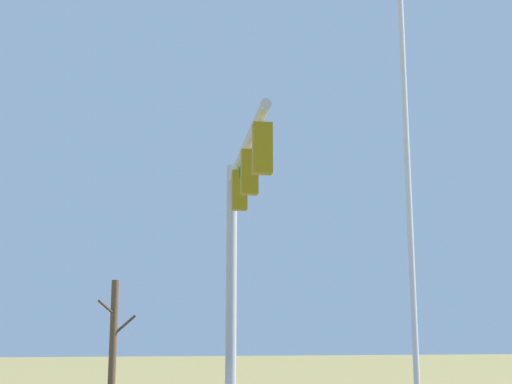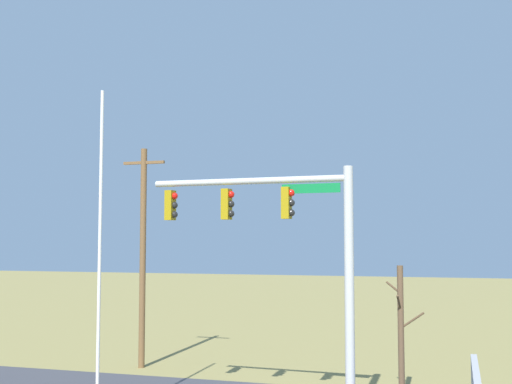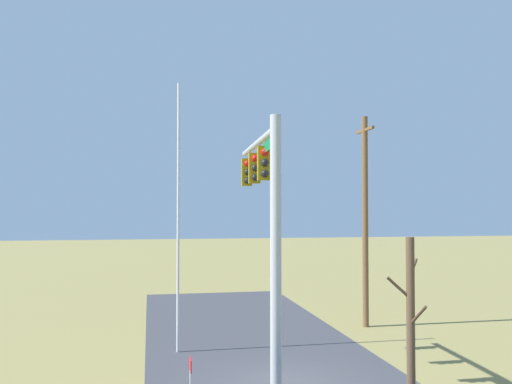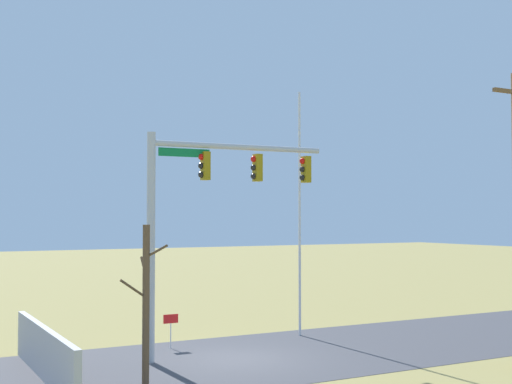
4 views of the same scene
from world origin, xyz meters
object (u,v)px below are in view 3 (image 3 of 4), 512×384
object	(u,v)px
bare_tree	(411,331)
open_sign	(190,370)
utility_pole	(365,217)
flagpole	(178,217)
signal_mast	(265,205)

from	to	relation	value
bare_tree	open_sign	bearing A→B (deg)	-118.47
utility_pole	open_sign	world-z (taller)	utility_pole
flagpole	signal_mast	bearing A→B (deg)	22.12
signal_mast	flagpole	xyz separation A→B (m)	(-5.22, -2.12, -0.40)
flagpole	utility_pole	xyz separation A→B (m)	(-2.81, 8.33, -0.09)
open_sign	utility_pole	bearing A→B (deg)	135.14
utility_pole	bare_tree	bearing A→B (deg)	-16.85
flagpole	bare_tree	distance (m)	9.93
signal_mast	bare_tree	distance (m)	5.09
signal_mast	open_sign	distance (m)	4.85
utility_pole	open_sign	xyz separation A→B (m)	(8.32, -8.27, -3.89)
utility_pole	signal_mast	bearing A→B (deg)	-37.73
flagpole	open_sign	size ratio (longest dim) A/B	8.01
bare_tree	open_sign	world-z (taller)	bare_tree
signal_mast	bare_tree	world-z (taller)	signal_mast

